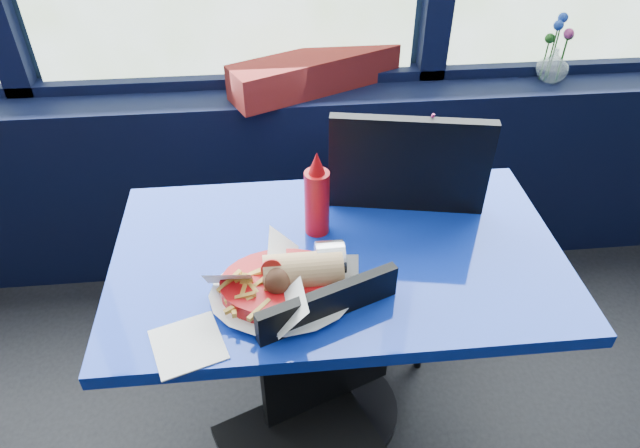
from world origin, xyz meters
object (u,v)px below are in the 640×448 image
Objects in this scene: chair_near_back at (384,220)px; soda_cup at (410,180)px; near_table at (337,299)px; chair_near_front at (316,418)px; flower_vase at (554,61)px; ketchup_bottle at (317,198)px; planter_box at (315,72)px; food_basket at (285,283)px.

chair_near_back is 3.47× the size of soda_cup.
near_table is 1.43× the size of chair_near_front.
flower_vase is 1.01× the size of ketchup_bottle.
ketchup_bottle is at bearing 62.34° from chair_near_front.
near_table is 0.94m from planter_box.
flower_vase is (0.92, -0.02, 0.01)m from planter_box.
chair_near_front is 2.12× the size of food_basket.
soda_cup is at bearing 41.75° from near_table.
flower_vase is at bearing 43.11° from soda_cup.
near_table is 0.41m from soda_cup.
food_basket is at bearing -112.29° from ketchup_bottle.
flower_vase is 1.49m from food_basket.
soda_cup reaches higher than food_basket.
chair_near_front is at bearing -105.64° from near_table.
chair_near_front is at bearing -95.77° from ketchup_bottle.
flower_vase is at bearing 38.03° from ketchup_bottle.
planter_box is at bearing -62.52° from chair_near_back.
food_basket is (-0.34, -0.46, 0.19)m from chair_near_back.
chair_near_front is at bearing -119.78° from planter_box.
chair_near_back is (0.19, 0.31, 0.03)m from near_table.
near_table is 4.68× the size of flower_vase.
food_basket is 1.32× the size of soda_cup.
chair_near_back is 0.60m from food_basket.
planter_box is 2.20× the size of soda_cup.
chair_near_back is 2.63× the size of food_basket.
chair_near_back is 0.25m from soda_cup.
soda_cup is (0.28, 0.11, -0.04)m from ketchup_bottle.
food_basket is (-0.06, 0.18, 0.31)m from chair_near_front.
food_basket is at bearing 64.20° from chair_near_back.
near_table is 4.72× the size of ketchup_bottle.
planter_box is 0.71m from soda_cup.
ketchup_bottle reaches higher than near_table.
ketchup_bottle reaches higher than planter_box.
chair_near_back is at bearing 41.58° from ketchup_bottle.
chair_near_front is 0.70m from chair_near_back.
ketchup_bottle is (0.10, 0.24, 0.07)m from food_basket.
flower_vase reaches higher than chair_near_front.
planter_box is at bearing 85.08° from ketchup_bottle.
chair_near_back reaches higher than food_basket.
chair_near_front reaches higher than near_table.
chair_near_front is at bearing -130.83° from flower_vase.
planter_box is 1.67× the size of food_basket.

